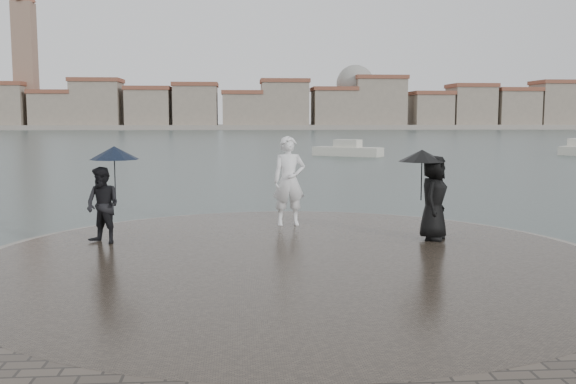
{
  "coord_description": "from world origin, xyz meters",
  "views": [
    {
      "loc": [
        -1.02,
        -8.46,
        2.99
      ],
      "look_at": [
        0.0,
        4.8,
        1.45
      ],
      "focal_mm": 40.0,
      "sensor_mm": 36.0,
      "label": 1
    }
  ],
  "objects": [
    {
      "name": "visitor_right",
      "position": [
        3.11,
        5.0,
        1.48
      ],
      "size": [
        1.23,
        1.14,
        1.95
      ],
      "color": "black",
      "rests_on": "quay_tip"
    },
    {
      "name": "boats",
      "position": [
        17.36,
        42.29,
        0.38
      ],
      "size": [
        24.81,
        6.04,
        1.5
      ],
      "color": "beige",
      "rests_on": "ground"
    },
    {
      "name": "far_skyline",
      "position": [
        -6.29,
        160.71,
        5.61
      ],
      "size": [
        260.0,
        20.0,
        37.0
      ],
      "color": "gray",
      "rests_on": "ground"
    },
    {
      "name": "quay_tip",
      "position": [
        0.0,
        3.5,
        0.18
      ],
      "size": [
        11.9,
        11.9,
        0.36
      ],
      "primitive_type": "cylinder",
      "color": "#2D261E",
      "rests_on": "ground"
    },
    {
      "name": "ground",
      "position": [
        0.0,
        0.0,
        0.0
      ],
      "size": [
        400.0,
        400.0,
        0.0
      ],
      "primitive_type": "plane",
      "color": "#2B3835",
      "rests_on": "ground"
    },
    {
      "name": "kerb_ring",
      "position": [
        0.0,
        3.5,
        0.16
      ],
      "size": [
        12.5,
        12.5,
        0.32
      ],
      "primitive_type": "cylinder",
      "color": "gray",
      "rests_on": "ground"
    },
    {
      "name": "visitor_left",
      "position": [
        -3.81,
        5.16,
        1.47
      ],
      "size": [
        1.26,
        1.08,
        2.04
      ],
      "color": "black",
      "rests_on": "quay_tip"
    },
    {
      "name": "statue",
      "position": [
        0.2,
        7.13,
        1.45
      ],
      "size": [
        0.83,
        0.57,
        2.18
      ],
      "primitive_type": "imported",
      "rotation": [
        0.0,
        0.0,
        0.06
      ],
      "color": "white",
      "rests_on": "quay_tip"
    }
  ]
}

